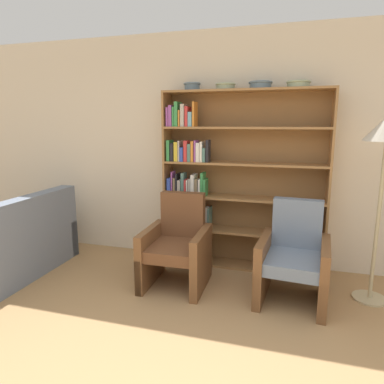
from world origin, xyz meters
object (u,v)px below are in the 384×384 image
(armchair_leather, at_px, (177,247))
(bowl_sage, at_px, (225,86))
(bowl_brass, at_px, (298,84))
(bowl_terracotta, at_px, (192,86))
(couch, at_px, (10,248))
(bowl_olive, at_px, (261,85))
(bookshelf, at_px, (226,183))
(armchair_cushioned, at_px, (294,259))

(armchair_leather, bearing_deg, bowl_sage, -121.26)
(bowl_brass, bearing_deg, bowl_terracotta, 180.00)
(bowl_terracotta, bearing_deg, couch, -152.12)
(bowl_olive, relative_size, bowl_brass, 1.01)
(bowl_sage, bearing_deg, bowl_terracotta, 180.00)
(armchair_leather, bearing_deg, bookshelf, -122.65)
(bowl_brass, xyz_separation_m, couch, (-3.01, -0.98, -1.78))
(bowl_sage, xyz_separation_m, bowl_brass, (0.78, 0.00, 0.00))
(bowl_sage, bearing_deg, couch, -156.36)
(bookshelf, bearing_deg, bowl_olive, -2.17)
(bowl_terracotta, height_order, bowl_olive, bowl_terracotta)
(bowl_terracotta, relative_size, bowl_sage, 0.86)
(bowl_sage, distance_m, bowl_brass, 0.78)
(bowl_brass, relative_size, armchair_leather, 0.27)
(bowl_brass, xyz_separation_m, armchair_cushioned, (0.05, -0.63, -1.69))
(bookshelf, xyz_separation_m, bowl_olive, (0.35, -0.01, 1.10))
(bowl_olive, height_order, couch, bowl_olive)
(bowl_sage, height_order, armchair_cushioned, bowl_sage)
(bowl_olive, xyz_separation_m, armchair_cushioned, (0.44, -0.63, -1.70))
(armchair_leather, bearing_deg, bowl_terracotta, -89.48)
(bowl_terracotta, xyz_separation_m, bowl_olive, (0.77, -0.00, -0.01))
(couch, height_order, armchair_leather, armchair_leather)
(bookshelf, bearing_deg, bowl_terracotta, -178.14)
(bowl_olive, bearing_deg, couch, -159.51)
(bowl_olive, relative_size, armchair_leather, 0.27)
(bowl_terracotta, distance_m, bowl_sage, 0.39)
(bowl_terracotta, distance_m, armchair_cushioned, 2.18)
(bowl_brass, bearing_deg, bowl_sage, 180.00)
(bowl_olive, bearing_deg, bowl_terracotta, 180.00)
(bowl_olive, bearing_deg, armchair_cushioned, -55.34)
(bowl_sage, relative_size, armchair_cushioned, 0.24)
(bowl_olive, relative_size, armchair_cushioned, 0.27)
(bookshelf, height_order, couch, bookshelf)
(bowl_olive, distance_m, couch, 3.31)
(bowl_terracotta, height_order, armchair_cushioned, bowl_terracotta)
(couch, distance_m, armchair_leather, 1.90)
(bowl_olive, bearing_deg, armchair_leather, -139.85)
(bookshelf, distance_m, bowl_sage, 1.10)
(armchair_leather, height_order, armchair_cushioned, same)
(bowl_olive, distance_m, bowl_brass, 0.39)
(couch, bearing_deg, bowl_terracotta, -62.54)
(bookshelf, bearing_deg, bowl_brass, -1.03)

